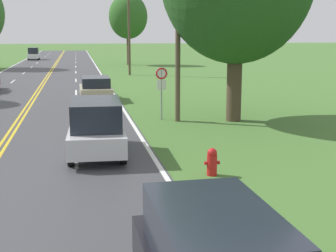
{
  "coord_description": "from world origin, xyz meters",
  "views": [
    {
      "loc": [
        2.83,
        0.71,
        4.14
      ],
      "look_at": [
        5.58,
        14.84,
        1.29
      ],
      "focal_mm": 50.0,
      "sensor_mm": 36.0,
      "label": 1
    }
  ],
  "objects_px": {
    "fire_hydrant": "(212,162)",
    "car_white_van_distant": "(34,54)",
    "tree_far_back": "(128,17)",
    "car_silver_van_mid_near": "(97,127)",
    "traffic_sign": "(161,80)",
    "car_champagne_hatchback_mid_far": "(96,88)"
  },
  "relations": [
    {
      "from": "fire_hydrant",
      "to": "car_silver_van_mid_near",
      "type": "relative_size",
      "value": 0.2
    },
    {
      "from": "tree_far_back",
      "to": "car_white_van_distant",
      "type": "bearing_deg",
      "value": 131.35
    },
    {
      "from": "car_silver_van_mid_near",
      "to": "car_white_van_distant",
      "type": "bearing_deg",
      "value": -170.89
    },
    {
      "from": "tree_far_back",
      "to": "car_silver_van_mid_near",
      "type": "height_order",
      "value": "tree_far_back"
    },
    {
      "from": "fire_hydrant",
      "to": "traffic_sign",
      "type": "distance_m",
      "value": 9.41
    },
    {
      "from": "traffic_sign",
      "to": "car_white_van_distant",
      "type": "relative_size",
      "value": 0.58
    },
    {
      "from": "car_silver_van_mid_near",
      "to": "car_champagne_hatchback_mid_far",
      "type": "distance_m",
      "value": 13.67
    },
    {
      "from": "car_silver_van_mid_near",
      "to": "traffic_sign",
      "type": "bearing_deg",
      "value": 153.8
    },
    {
      "from": "fire_hydrant",
      "to": "car_silver_van_mid_near",
      "type": "bearing_deg",
      "value": 136.52
    },
    {
      "from": "car_silver_van_mid_near",
      "to": "car_champagne_hatchback_mid_far",
      "type": "bearing_deg",
      "value": -179.74
    },
    {
      "from": "fire_hydrant",
      "to": "car_champagne_hatchback_mid_far",
      "type": "relative_size",
      "value": 0.21
    },
    {
      "from": "fire_hydrant",
      "to": "car_champagne_hatchback_mid_far",
      "type": "height_order",
      "value": "car_champagne_hatchback_mid_far"
    },
    {
      "from": "fire_hydrant",
      "to": "car_white_van_distant",
      "type": "distance_m",
      "value": 66.35
    },
    {
      "from": "traffic_sign",
      "to": "car_champagne_hatchback_mid_far",
      "type": "distance_m",
      "value": 8.07
    },
    {
      "from": "fire_hydrant",
      "to": "car_white_van_distant",
      "type": "bearing_deg",
      "value": 99.14
    },
    {
      "from": "tree_far_back",
      "to": "car_white_van_distant",
      "type": "relative_size",
      "value": 2.11
    },
    {
      "from": "car_white_van_distant",
      "to": "car_silver_van_mid_near",
      "type": "bearing_deg",
      "value": -174.98
    },
    {
      "from": "traffic_sign",
      "to": "tree_far_back",
      "type": "distance_m",
      "value": 41.1
    },
    {
      "from": "traffic_sign",
      "to": "car_champagne_hatchback_mid_far",
      "type": "height_order",
      "value": "traffic_sign"
    },
    {
      "from": "fire_hydrant",
      "to": "tree_far_back",
      "type": "bearing_deg",
      "value": 86.5
    },
    {
      "from": "traffic_sign",
      "to": "car_silver_van_mid_near",
      "type": "relative_size",
      "value": 0.61
    },
    {
      "from": "tree_far_back",
      "to": "car_white_van_distant",
      "type": "height_order",
      "value": "tree_far_back"
    }
  ]
}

